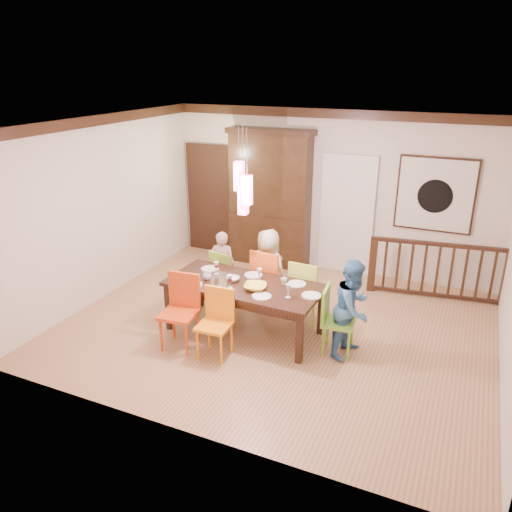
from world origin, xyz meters
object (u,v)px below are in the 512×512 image
at_px(dining_table, 244,289).
at_px(person_far_left, 222,266).
at_px(person_end_right, 353,308).
at_px(chair_end_right, 339,317).
at_px(person_far_mid, 268,269).
at_px(china_hutch, 270,198).
at_px(chair_far_left, 227,272).
at_px(balustrade, 437,269).

xyz_separation_m(dining_table, person_far_left, (-0.78, 0.84, -0.09)).
xyz_separation_m(person_far_left, person_end_right, (2.32, -0.79, 0.09)).
xyz_separation_m(chair_end_right, person_far_mid, (-1.36, 0.84, 0.12)).
height_order(person_far_left, person_end_right, person_end_right).
relative_size(china_hutch, person_end_right, 1.92).
xyz_separation_m(dining_table, china_hutch, (-0.70, 2.63, 0.60)).
relative_size(dining_table, chair_end_right, 2.42).
bearing_deg(person_far_left, chair_end_right, 146.07).
xyz_separation_m(china_hutch, person_far_mid, (0.71, -1.78, -0.63)).
bearing_deg(person_far_mid, china_hutch, -55.84).
relative_size(chair_far_left, person_far_mid, 0.70).
distance_m(person_far_left, person_far_mid, 0.80).
xyz_separation_m(balustrade, person_far_left, (-3.18, -1.44, 0.08)).
relative_size(person_far_left, person_far_mid, 0.90).
distance_m(chair_end_right, balustrade, 2.50).
height_order(dining_table, person_far_left, person_far_left).
bearing_deg(chair_end_right, person_far_left, 63.25).
xyz_separation_m(china_hutch, person_far_left, (-0.08, -1.78, -0.70)).
distance_m(chair_far_left, person_far_mid, 0.68).
bearing_deg(dining_table, balustrade, 45.76).
bearing_deg(chair_end_right, person_far_mid, 52.79).
distance_m(china_hutch, person_far_mid, 2.02).
xyz_separation_m(chair_end_right, person_far_left, (-2.16, 0.84, 0.05)).
bearing_deg(chair_far_left, person_far_left, -21.67).
xyz_separation_m(dining_table, chair_end_right, (1.38, 0.00, -0.14)).
bearing_deg(person_far_left, person_end_right, 148.48).
bearing_deg(person_far_left, china_hutch, -105.28).
relative_size(balustrade, person_far_left, 1.91).
bearing_deg(chair_end_right, person_end_right, -79.23).
bearing_deg(person_end_right, chair_far_left, 85.50).
bearing_deg(dining_table, chair_end_right, 2.17).
distance_m(balustrade, person_end_right, 2.40).
height_order(chair_end_right, person_end_right, person_end_right).
bearing_deg(person_end_right, dining_table, 105.06).
distance_m(china_hutch, person_far_left, 1.92).
xyz_separation_m(chair_end_right, person_end_right, (0.16, 0.05, 0.14)).
bearing_deg(chair_far_left, china_hutch, -75.61).
distance_m(person_far_left, person_end_right, 2.45).
distance_m(dining_table, chair_far_left, 1.00).
relative_size(dining_table, person_far_mid, 1.72).
bearing_deg(person_end_right, china_hutch, 54.26).
xyz_separation_m(dining_table, balustrade, (2.39, 2.28, -0.17)).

